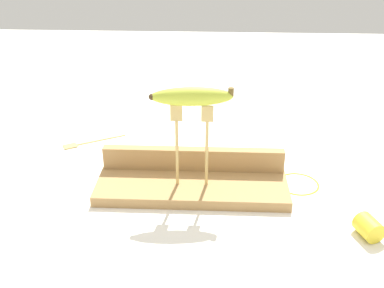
{
  "coord_description": "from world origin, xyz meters",
  "views": [
    {
      "loc": [
        0.04,
        -0.92,
        0.6
      ],
      "look_at": [
        0.0,
        0.0,
        0.12
      ],
      "focal_mm": 44.14,
      "sensor_mm": 36.0,
      "label": 1
    }
  ],
  "objects": [
    {
      "name": "banana_chunk_near",
      "position": [
        0.36,
        -0.15,
        0.02
      ],
      "size": [
        0.06,
        0.06,
        0.04
      ],
      "color": "yellow",
      "rests_on": "ground"
    },
    {
      "name": "wooden_board",
      "position": [
        0.0,
        0.0,
        0.01
      ],
      "size": [
        0.44,
        0.15,
        0.02
      ],
      "primitive_type": "cube",
      "color": "#A87F4C",
      "rests_on": "ground"
    },
    {
      "name": "wire_coil",
      "position": [
        0.25,
        0.04,
        0.0
      ],
      "size": [
        0.1,
        0.1,
        0.0
      ],
      "primitive_type": "torus",
      "color": "gold",
      "rests_on": "ground"
    },
    {
      "name": "fork_stand_center",
      "position": [
        -0.0,
        -0.01,
        0.14
      ],
      "size": [
        0.09,
        0.01,
        0.19
      ],
      "color": "tan",
      "rests_on": "wooden_board"
    },
    {
      "name": "fork_fallen_far",
      "position": [
        -0.31,
        0.23,
        0.0
      ],
      "size": [
        0.16,
        0.1,
        0.01
      ],
      "color": "tan",
      "rests_on": "ground"
    },
    {
      "name": "board_backstop",
      "position": [
        0.0,
        0.06,
        0.05
      ],
      "size": [
        0.43,
        0.02,
        0.05
      ],
      "primitive_type": "cube",
      "color": "#A87F4C",
      "rests_on": "wooden_board"
    },
    {
      "name": "banana_raised_center",
      "position": [
        -0.0,
        -0.01,
        0.24
      ],
      "size": [
        0.18,
        0.05,
        0.04
      ],
      "color": "#B2C138",
      "rests_on": "fork_stand_center"
    },
    {
      "name": "ground_plane",
      "position": [
        0.0,
        0.0,
        0.0
      ],
      "size": [
        3.0,
        3.0,
        0.0
      ],
      "primitive_type": "plane",
      "color": "white"
    }
  ]
}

